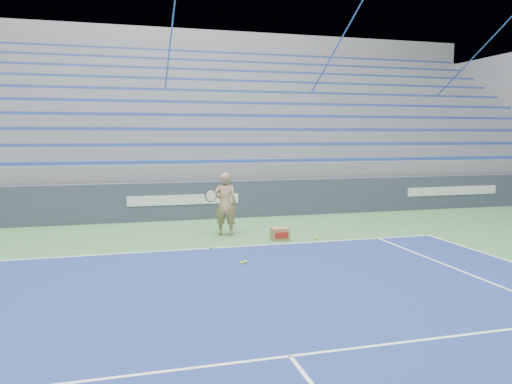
% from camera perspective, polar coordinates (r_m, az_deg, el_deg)
% --- Properties ---
extents(sponsor_barrier, '(30.00, 0.32, 1.10)m').
position_cam_1_polar(sponsor_barrier, '(14.68, -8.28, -1.00)').
color(sponsor_barrier, '#363E52').
rests_on(sponsor_barrier, ground).
extents(bleachers, '(31.00, 9.15, 7.30)m').
position_cam_1_polar(bleachers, '(20.24, -10.36, 6.11)').
color(bleachers, gray).
rests_on(bleachers, ground).
extents(tennis_player, '(0.93, 0.87, 1.54)m').
position_cam_1_polar(tennis_player, '(12.22, -3.55, -1.36)').
color(tennis_player, tan).
rests_on(tennis_player, ground).
extents(ball_box, '(0.40, 0.31, 0.29)m').
position_cam_1_polar(ball_box, '(11.71, 2.73, -4.81)').
color(ball_box, olive).
rests_on(ball_box, ground).
extents(tennis_ball_0, '(0.07, 0.07, 0.07)m').
position_cam_1_polar(tennis_ball_0, '(10.85, -5.21, -6.35)').
color(tennis_ball_0, yellow).
rests_on(tennis_ball_0, ground).
extents(tennis_ball_1, '(0.07, 0.07, 0.07)m').
position_cam_1_polar(tennis_ball_1, '(9.62, -1.22, -7.98)').
color(tennis_ball_1, yellow).
rests_on(tennis_ball_1, ground).
extents(tennis_ball_2, '(0.07, 0.07, 0.07)m').
position_cam_1_polar(tennis_ball_2, '(9.54, -1.64, -8.10)').
color(tennis_ball_2, yellow).
rests_on(tennis_ball_2, ground).
extents(tennis_ball_3, '(0.07, 0.07, 0.07)m').
position_cam_1_polar(tennis_ball_3, '(11.89, 6.89, -5.24)').
color(tennis_ball_3, yellow).
rests_on(tennis_ball_3, ground).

